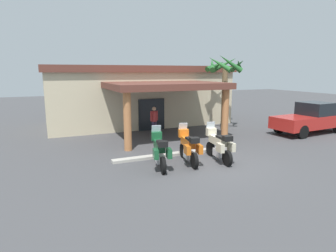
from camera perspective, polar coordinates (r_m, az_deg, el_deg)
The scene contains 9 objects.
ground_plane at distance 12.58m, azimuth 9.41°, elevation -7.35°, with size 80.00×80.00×0.00m, color #424244.
motel_building at distance 21.72m, azimuth -5.91°, elevation 6.23°, with size 13.37×10.84×4.26m.
motorcycle_green at distance 11.74m, azimuth -1.65°, elevation -4.96°, with size 0.92×2.19×1.61m.
motorcycle_orange at distance 12.34m, azimuth 4.13°, elevation -4.20°, with size 0.84×2.20×1.61m.
motorcycle_cream at distance 12.80m, azimuth 10.08°, elevation -3.79°, with size 0.74×2.21×1.61m.
pedestrian at distance 17.47m, azimuth -2.77°, elevation 1.40°, with size 0.52×0.32×1.78m.
pickup_truck_red at distance 20.40m, azimuth 26.47°, elevation 1.35°, with size 5.32×2.27×1.95m.
palm_tree_near_portico at distance 19.48m, azimuth 11.26°, elevation 10.16°, with size 2.67×2.66×5.01m.
curb_strip at distance 13.61m, azimuth 1.59°, elevation -5.53°, with size 6.08×0.36×0.12m, color #ADA89E.
Camera 1 is at (-6.58, -9.99, 3.88)m, focal length 30.74 mm.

